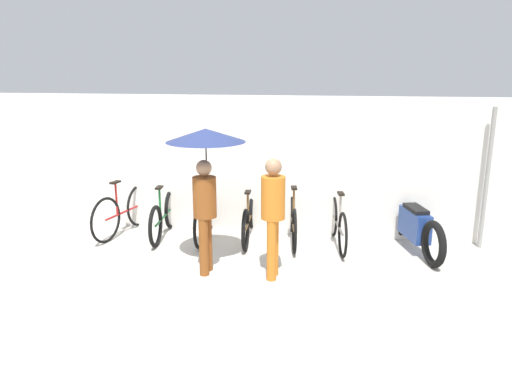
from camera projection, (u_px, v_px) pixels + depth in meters
ground_plane at (204, 277)px, 6.83m from camera, size 30.00×30.00×0.00m
back_wall at (232, 165)px, 8.48m from camera, size 12.80×0.12×2.34m
parked_bicycle_0 at (124, 211)px, 8.52m from camera, size 0.53×1.69×0.99m
parked_bicycle_1 at (163, 216)px, 8.38m from camera, size 0.44×1.65×1.05m
parked_bicycle_2 at (206, 215)px, 8.33m from camera, size 0.44×1.77×0.97m
parked_bicycle_3 at (249, 219)px, 8.25m from camera, size 0.44×1.74×1.01m
parked_bicycle_4 at (293, 220)px, 8.13m from camera, size 0.44×1.73×0.98m
parked_bicycle_5 at (338, 223)px, 7.95m from camera, size 0.44×1.67×1.11m
pedestrian_leading at (205, 158)px, 6.69m from camera, size 1.08×1.08×2.00m
pedestrian_center at (273, 209)px, 6.59m from camera, size 0.32×0.32×1.65m
motorcycle at (414, 226)px, 7.75m from camera, size 0.76×1.98×0.91m
awning_pole at (487, 179)px, 7.68m from camera, size 0.07×0.07×2.22m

